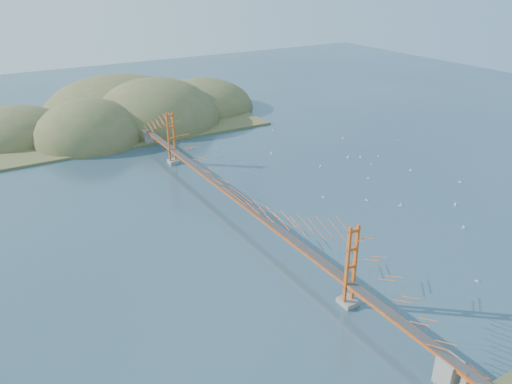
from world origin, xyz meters
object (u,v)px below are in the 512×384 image
sailboat_0 (323,197)px  sailboat_2 (463,227)px  bridge (236,178)px  sailboat_1 (368,178)px

sailboat_0 → sailboat_2: bearing=-59.6°
bridge → sailboat_0: bridge is taller
sailboat_2 → sailboat_0: (-12.88, 21.97, 0.00)m
sailboat_1 → sailboat_2: bearing=-92.7°
sailboat_2 → bridge: bearing=141.6°
bridge → sailboat_0: (17.70, -2.25, -6.86)m
sailboat_1 → bridge: bearing=-179.1°
bridge → sailboat_2: size_ratio=158.20×
sailboat_2 → sailboat_0: sailboat_0 is taller
bridge → sailboat_0: 19.12m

